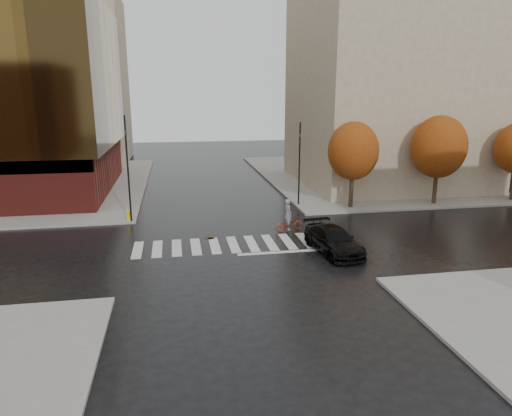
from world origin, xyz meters
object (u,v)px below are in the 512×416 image
Objects in this scene: cyclist at (289,220)px; traffic_light_nw at (127,162)px; sedan at (333,240)px; fire_hydrant at (128,215)px; traffic_light_ne at (299,159)px.

traffic_light_nw is (-10.16, 3.80, 3.46)m from cyclist.
fire_hydrant is (-11.84, 8.30, -0.15)m from sedan.
fire_hydrant is at bearing 25.55° from traffic_light_ne.
sedan is at bearing 69.65° from traffic_light_nw.
fire_hydrant is (-0.20, 0.20, -3.64)m from traffic_light_nw.
fire_hydrant is (-10.36, 4.00, -0.18)m from cyclist.
traffic_light_nw is at bearing -45.00° from fire_hydrant.
sedan is 11.25m from traffic_light_ne.
traffic_light_ne is (12.60, 2.70, -0.50)m from traffic_light_nw.
traffic_light_nw is 9.68× the size of fire_hydrant.
cyclist reaches higher than fire_hydrant.
fire_hydrant is at bearing -120.53° from traffic_light_nw.
cyclist is at bearing 101.55° from sedan.
traffic_light_ne is 8.66× the size of fire_hydrant.
cyclist is 11.11m from fire_hydrant.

